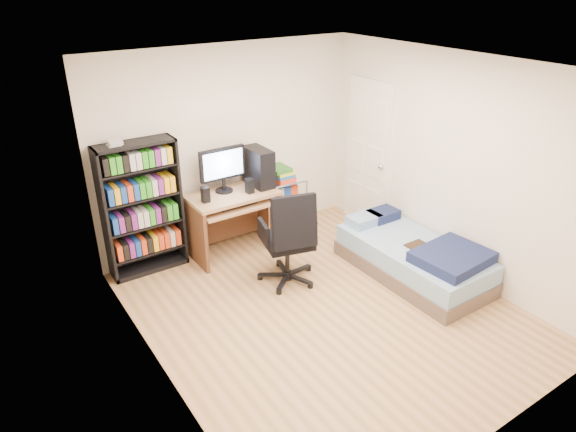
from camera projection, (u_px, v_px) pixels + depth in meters
room at (329, 202)px, 4.88m from camera, size 3.58×4.08×2.58m
media_shelf at (142, 207)px, 5.82m from camera, size 0.89×0.30×1.64m
computer_desk at (238, 196)px, 6.32m from camera, size 1.07×0.62×1.35m
office_chair at (289, 254)px, 5.76m from camera, size 0.83×0.83×1.14m
wire_cart at (281, 190)px, 6.76m from camera, size 0.61×0.46×0.95m
bed at (414, 258)px, 5.95m from camera, size 0.90×1.80×0.51m
door at (368, 155)px, 6.86m from camera, size 0.12×0.80×2.00m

